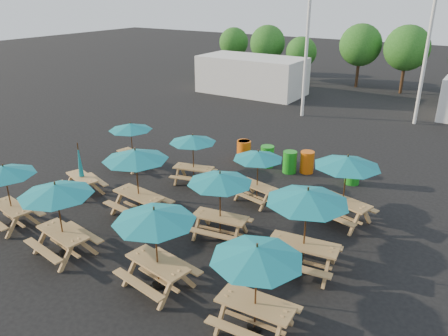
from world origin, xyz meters
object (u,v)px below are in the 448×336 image
Objects in this scene: waste_bin_1 at (244,151)px; waste_bin_3 at (290,162)px; picnic_unit_9 at (257,258)px; waste_bin_0 at (243,150)px; picnic_unit_2 at (131,129)px; waste_bin_5 at (353,173)px; picnic_unit_5 at (193,142)px; picnic_unit_7 at (220,182)px; picnic_unit_3 at (56,194)px; waste_bin_2 at (267,156)px; picnic_unit_0 at (4,174)px; picnic_unit_6 at (155,220)px; picnic_unit_11 at (347,165)px; waste_bin_4 at (307,162)px; picnic_unit_8 at (258,158)px; picnic_unit_4 at (136,159)px; picnic_unit_1 at (81,173)px; picnic_unit_10 at (307,201)px.

waste_bin_3 is at bearing -3.50° from waste_bin_1.
waste_bin_0 is (-5.92, 9.61, -1.56)m from picnic_unit_9.
picnic_unit_2 is 9.82m from waste_bin_5.
picnic_unit_5 is 8.89m from picnic_unit_9.
waste_bin_0 is at bearing 68.20° from picnic_unit_5.
picnic_unit_7 is at bearing -109.65° from waste_bin_5.
picnic_unit_3 is 2.53× the size of waste_bin_2.
waste_bin_0 is (3.54, 9.69, -1.45)m from picnic_unit_0.
picnic_unit_5 is 0.94× the size of picnic_unit_6.
picnic_unit_9 is 0.86× the size of picnic_unit_11.
waste_bin_5 is at bearing -2.68° from waste_bin_4.
picnic_unit_0 is 1.04× the size of picnic_unit_8.
picnic_unit_4 is 2.59× the size of waste_bin_2.
picnic_unit_4 is (3.17, -0.14, 1.30)m from picnic_unit_1.
waste_bin_4 is (3.15, 0.21, 0.00)m from waste_bin_0.
waste_bin_3 is (-0.39, 6.26, -1.50)m from picnic_unit_7.
picnic_unit_0 is at bearing -130.83° from picnic_unit_5.
picnic_unit_6 is 2.56× the size of waste_bin_2.
picnic_unit_9 reaches higher than picnic_unit_0.
picnic_unit_0 reaches higher than picnic_unit_5.
picnic_unit_6 is 6.96m from picnic_unit_11.
picnic_unit_8 is 0.95× the size of picnic_unit_9.
picnic_unit_10 is at bearing -41.82° from picnic_unit_5.
picnic_unit_4 is at bearing 95.14° from picnic_unit_3.
picnic_unit_6 is 3.02m from picnic_unit_9.
picnic_unit_10 is 8.96m from waste_bin_1.
picnic_unit_0 is 12.04m from waste_bin_4.
picnic_unit_6 is at bearing -75.92° from picnic_unit_8.
picnic_unit_7 is (3.29, 0.29, -0.19)m from picnic_unit_4.
picnic_unit_5 is 3.97m from waste_bin_2.
picnic_unit_6 is 2.56× the size of waste_bin_1.
picnic_unit_1 reaches higher than waste_bin_1.
picnic_unit_7 is at bearing -65.89° from waste_bin_0.
picnic_unit_2 is at bearing -151.80° from waste_bin_4.
picnic_unit_7 is at bearing 35.23° from picnic_unit_0.
picnic_unit_2 is 2.33× the size of waste_bin_5.
waste_bin_4 is (0.65, 0.41, 0.00)m from waste_bin_3.
picnic_unit_8 is at bearing 53.37° from picnic_unit_0.
picnic_unit_10 is (2.99, 2.91, 0.13)m from picnic_unit_6.
picnic_unit_5 is at bearing -148.19° from waste_bin_5.
waste_bin_1 is at bearing -175.11° from waste_bin_4.
waste_bin_2 is (-1.33, 3.42, -1.30)m from picnic_unit_8.
waste_bin_1 is at bearing 138.34° from picnic_unit_8.
picnic_unit_1 is (-0.04, 3.07, -1.06)m from picnic_unit_0.
waste_bin_2 is at bearing 81.53° from picnic_unit_4.
waste_bin_3 is at bearing 152.37° from picnic_unit_11.
picnic_unit_1 is 0.85× the size of picnic_unit_6.
waste_bin_3 is at bearing 80.66° from picnic_unit_3.
picnic_unit_7 is 7.15m from waste_bin_1.
waste_bin_1 is (3.88, 3.46, -1.34)m from picnic_unit_2.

